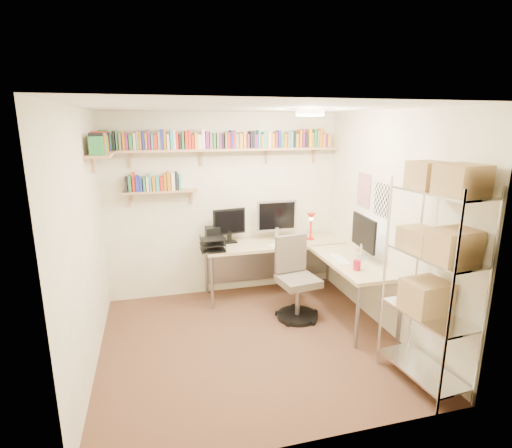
{
  "coord_description": "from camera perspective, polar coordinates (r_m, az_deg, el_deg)",
  "views": [
    {
      "loc": [
        -0.96,
        -3.85,
        2.35
      ],
      "look_at": [
        0.21,
        0.55,
        1.2
      ],
      "focal_mm": 28.0,
      "sensor_mm": 36.0,
      "label": 1
    }
  ],
  "objects": [
    {
      "name": "ground",
      "position": [
        4.61,
        -0.76,
        -16.48
      ],
      "size": [
        3.2,
        3.2,
        0.0
      ],
      "primitive_type": "plane",
      "color": "#4F3822",
      "rests_on": "ground"
    },
    {
      "name": "office_chair",
      "position": [
        5.0,
        5.71,
        -8.52
      ],
      "size": [
        0.54,
        0.54,
        1.02
      ],
      "rotation": [
        0.0,
        0.0,
        0.15
      ],
      "color": "black",
      "rests_on": "ground"
    },
    {
      "name": "wall_shelves",
      "position": [
        5.19,
        -8.72,
        10.45
      ],
      "size": [
        3.12,
        1.09,
        0.8
      ],
      "color": "tan",
      "rests_on": "ground"
    },
    {
      "name": "wire_rack",
      "position": [
        3.73,
        24.38,
        -2.96
      ],
      "size": [
        0.47,
        0.85,
        2.05
      ],
      "rotation": [
        0.0,
        0.0,
        0.09
      ],
      "color": "silver",
      "rests_on": "ground"
    },
    {
      "name": "room_shell",
      "position": [
        4.05,
        -0.77,
        2.75
      ],
      "size": [
        3.24,
        3.04,
        2.52
      ],
      "color": "beige",
      "rests_on": "ground"
    },
    {
      "name": "corner_desk",
      "position": [
        5.31,
        4.11,
        -3.39
      ],
      "size": [
        2.04,
        1.94,
        1.32
      ],
      "color": "#D4B88A",
      "rests_on": "ground"
    }
  ]
}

